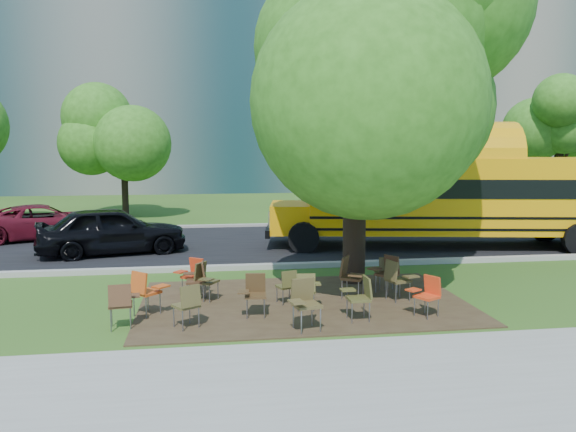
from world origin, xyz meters
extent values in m
plane|color=#284716|center=(0.00, 0.00, 0.00)|extent=(160.00, 160.00, 0.00)
cube|color=gray|center=(0.00, -5.00, 0.02)|extent=(60.00, 4.00, 0.04)
cube|color=#382819|center=(1.00, -0.50, 0.01)|extent=(7.00, 4.50, 0.03)
cube|color=black|center=(0.00, 7.00, 0.02)|extent=(80.00, 8.00, 0.04)
cube|color=gray|center=(0.00, 3.00, 0.07)|extent=(80.00, 0.25, 0.14)
cube|color=gray|center=(0.00, 11.10, 0.07)|extent=(80.00, 0.25, 0.14)
cube|color=slate|center=(-8.00, 36.00, 11.00)|extent=(38.00, 16.00, 22.00)
cube|color=gray|center=(24.00, 38.00, 12.50)|extent=(30.00, 16.00, 25.00)
cylinder|color=black|center=(-5.00, 16.00, 1.75)|extent=(0.32, 0.32, 3.50)
sphere|color=#2D6216|center=(-5.00, 16.00, 4.22)|extent=(4.80, 4.80, 4.80)
cylinder|color=black|center=(8.00, 14.00, 2.10)|extent=(0.38, 0.38, 4.20)
sphere|color=#2D6216|center=(8.00, 14.00, 5.04)|extent=(5.60, 5.60, 5.60)
cylinder|color=black|center=(16.00, 13.00, 1.80)|extent=(0.34, 0.34, 3.60)
sphere|color=#2D6216|center=(16.00, 13.00, 4.35)|extent=(5.00, 5.00, 5.00)
cylinder|color=black|center=(2.54, 1.10, 2.10)|extent=(0.56, 0.56, 4.20)
sphere|color=#2D6216|center=(2.54, 1.10, 5.26)|extent=(7.06, 7.06, 7.06)
cube|color=orange|center=(7.80, 5.32, 1.78)|extent=(11.29, 4.30, 2.46)
cube|color=black|center=(8.10, 5.27, 2.05)|extent=(10.70, 4.24, 0.60)
cube|color=orange|center=(1.74, 6.34, 1.00)|extent=(1.65, 2.39, 0.95)
cube|color=black|center=(7.80, 5.32, 1.15)|extent=(11.31, 4.33, 0.08)
cube|color=black|center=(7.80, 5.32, 0.78)|extent=(11.31, 4.33, 0.08)
cylinder|color=black|center=(1.96, 5.03, 0.50)|extent=(1.04, 0.46, 1.00)
cylinder|color=black|center=(2.37, 7.50, 0.50)|extent=(1.04, 0.46, 1.00)
cylinder|color=black|center=(10.88, 6.08, 0.50)|extent=(1.04, 0.46, 1.00)
cube|color=#4F301C|center=(-2.68, -1.72, 0.46)|extent=(0.47, 0.45, 0.05)
cube|color=#4F301C|center=(-2.66, -1.90, 0.68)|extent=(0.41, 0.14, 0.41)
cube|color=#4F301C|center=(-2.45, -1.55, 0.58)|extent=(0.26, 0.31, 0.03)
cylinder|color=slate|center=(-2.87, -1.57, 0.23)|extent=(0.02, 0.02, 0.46)
cylinder|color=slate|center=(-2.49, -1.87, 0.23)|extent=(0.02, 0.02, 0.46)
cube|color=#C04714|center=(-2.28, -0.97, 0.48)|extent=(0.62, 0.62, 0.05)
cube|color=#C04714|center=(-2.41, -1.11, 0.72)|extent=(0.38, 0.37, 0.43)
cube|color=#C04714|center=(-1.99, -1.03, 0.61)|extent=(0.38, 0.38, 0.03)
cylinder|color=slate|center=(-2.28, -0.71, 0.24)|extent=(0.03, 0.03, 0.48)
cylinder|color=slate|center=(-2.27, -1.22, 0.24)|extent=(0.03, 0.03, 0.48)
cube|color=#4F4522|center=(-1.47, -1.92, 0.45)|extent=(0.56, 0.56, 0.05)
cube|color=#4F4522|center=(-1.38, -2.07, 0.66)|extent=(0.39, 0.29, 0.40)
cube|color=#4F4522|center=(-1.34, -1.67, 0.56)|extent=(0.33, 0.35, 0.03)
cylinder|color=slate|center=(-1.70, -1.86, 0.22)|extent=(0.02, 0.02, 0.45)
cylinder|color=slate|center=(-1.24, -1.97, 0.22)|extent=(0.02, 0.02, 0.45)
cube|color=#442F18|center=(-0.13, -1.42, 0.45)|extent=(0.45, 0.43, 0.05)
cube|color=#442F18|center=(-0.11, -1.24, 0.67)|extent=(0.41, 0.13, 0.40)
cube|color=#442F18|center=(-0.38, -1.53, 0.57)|extent=(0.24, 0.30, 0.03)
cylinder|color=slate|center=(0.03, -1.60, 0.22)|extent=(0.02, 0.02, 0.45)
cylinder|color=slate|center=(-0.28, -1.23, 0.22)|extent=(0.02, 0.02, 0.45)
cube|color=brown|center=(0.93, -1.10, 0.43)|extent=(0.43, 0.41, 0.05)
cube|color=brown|center=(0.91, -1.27, 0.64)|extent=(0.39, 0.12, 0.38)
cube|color=brown|center=(1.16, -0.99, 0.54)|extent=(0.23, 0.28, 0.03)
cylinder|color=slate|center=(0.78, -0.93, 0.21)|extent=(0.02, 0.02, 0.43)
cylinder|color=slate|center=(1.07, -1.28, 0.21)|extent=(0.02, 0.02, 0.43)
cube|color=brown|center=(0.73, -2.39, 0.50)|extent=(0.56, 0.54, 0.06)
cube|color=brown|center=(0.68, -2.20, 0.74)|extent=(0.46, 0.21, 0.45)
cube|color=brown|center=(0.51, -2.61, 0.63)|extent=(0.31, 0.36, 0.03)
cylinder|color=slate|center=(0.96, -2.53, 0.25)|extent=(0.03, 0.03, 0.50)
cylinder|color=slate|center=(0.50, -2.26, 0.25)|extent=(0.03, 0.03, 0.50)
cube|color=#49461F|center=(1.82, -1.97, 0.46)|extent=(0.42, 0.44, 0.05)
cube|color=#49461F|center=(2.00, -1.96, 0.68)|extent=(0.11, 0.41, 0.41)
cube|color=#49461F|center=(1.67, -1.72, 0.58)|extent=(0.29, 0.23, 0.03)
cylinder|color=slate|center=(1.65, -2.14, 0.23)|extent=(0.02, 0.02, 0.46)
cylinder|color=slate|center=(1.99, -1.79, 0.23)|extent=(0.02, 0.02, 0.46)
cube|color=#4C4021|center=(3.06, -0.71, 0.48)|extent=(0.53, 0.55, 0.05)
cube|color=#4C4021|center=(2.88, -0.76, 0.71)|extent=(0.22, 0.44, 0.43)
cube|color=#4C4021|center=(3.27, -0.91, 0.61)|extent=(0.35, 0.31, 0.03)
cylinder|color=slate|center=(3.18, -0.49, 0.24)|extent=(0.03, 0.03, 0.48)
cylinder|color=slate|center=(2.94, -0.93, 0.24)|extent=(0.03, 0.03, 0.48)
cube|color=#3F2716|center=(-1.32, -0.05, 0.45)|extent=(0.41, 0.43, 0.05)
cube|color=#3F2716|center=(-1.14, -0.06, 0.67)|extent=(0.11, 0.40, 0.40)
cube|color=#3F2716|center=(-1.46, 0.20, 0.57)|extent=(0.29, 0.23, 0.03)
cylinder|color=slate|center=(-1.50, -0.21, 0.23)|extent=(0.02, 0.02, 0.45)
cylinder|color=slate|center=(-1.15, 0.12, 0.23)|extent=(0.02, 0.02, 0.45)
cube|color=#B83013|center=(-1.41, 0.46, 0.44)|extent=(0.56, 0.55, 0.05)
cube|color=#B83013|center=(-1.30, 0.60, 0.65)|extent=(0.37, 0.31, 0.39)
cube|color=#B83013|center=(-1.67, 0.49, 0.55)|extent=(0.33, 0.35, 0.03)
cylinder|color=slate|center=(-1.37, 0.23, 0.22)|extent=(0.02, 0.02, 0.44)
cylinder|color=slate|center=(-1.44, 0.69, 0.22)|extent=(0.02, 0.02, 0.44)
cube|color=#423A1C|center=(-1.07, -0.09, 0.44)|extent=(0.56, 0.57, 0.05)
cube|color=#423A1C|center=(-1.22, 0.01, 0.66)|extent=(0.30, 0.38, 0.40)
cube|color=#423A1C|center=(-1.09, -0.36, 0.56)|extent=(0.35, 0.34, 0.03)
cylinder|color=slate|center=(-0.84, -0.04, 0.22)|extent=(0.02, 0.02, 0.44)
cylinder|color=slate|center=(-1.31, -0.13, 0.22)|extent=(0.02, 0.02, 0.44)
cube|color=#48451F|center=(0.60, -0.58, 0.40)|extent=(0.46, 0.45, 0.04)
cube|color=#48451F|center=(0.65, -0.73, 0.59)|extent=(0.36, 0.19, 0.36)
cube|color=#48451F|center=(0.77, -0.40, 0.50)|extent=(0.26, 0.30, 0.03)
cylinder|color=slate|center=(0.42, -0.48, 0.20)|extent=(0.02, 0.02, 0.40)
cylinder|color=slate|center=(0.79, -0.68, 0.20)|extent=(0.02, 0.02, 0.40)
cube|color=#4B311A|center=(2.12, -0.41, 0.50)|extent=(0.62, 0.62, 0.06)
cube|color=#4B311A|center=(1.95, -0.30, 0.74)|extent=(0.32, 0.43, 0.44)
cube|color=#4B311A|center=(2.11, -0.71, 0.63)|extent=(0.39, 0.37, 0.03)
cylinder|color=slate|center=(2.38, -0.34, 0.25)|extent=(0.03, 0.03, 0.50)
cylinder|color=slate|center=(1.86, -0.47, 0.25)|extent=(0.03, 0.03, 0.50)
cube|color=#473B1F|center=(3.10, 0.40, 0.41)|extent=(0.39, 0.38, 0.05)
cube|color=#473B1F|center=(3.11, 0.23, 0.61)|extent=(0.37, 0.10, 0.37)
cube|color=#473B1F|center=(3.32, 0.53, 0.52)|extent=(0.21, 0.26, 0.03)
cylinder|color=slate|center=(2.94, 0.55, 0.21)|extent=(0.02, 0.02, 0.41)
cylinder|color=slate|center=(3.26, 0.25, 0.21)|extent=(0.02, 0.02, 0.41)
cube|color=#432818|center=(3.02, -0.05, 0.46)|extent=(0.57, 0.58, 0.05)
cube|color=#432818|center=(3.17, 0.05, 0.68)|extent=(0.30, 0.39, 0.41)
cube|color=#432818|center=(2.76, 0.07, 0.58)|extent=(0.36, 0.34, 0.03)
cylinder|color=slate|center=(2.97, -0.29, 0.23)|extent=(0.02, 0.02, 0.46)
cylinder|color=slate|center=(3.07, 0.19, 0.23)|extent=(0.02, 0.02, 0.46)
cube|color=red|center=(3.22, -1.92, 0.43)|extent=(0.53, 0.54, 0.05)
cube|color=red|center=(3.37, -1.84, 0.64)|extent=(0.27, 0.38, 0.38)
cube|color=red|center=(2.99, -1.79, 0.55)|extent=(0.34, 0.31, 0.03)
cylinder|color=slate|center=(3.16, -2.14, 0.22)|extent=(0.02, 0.02, 0.43)
cylinder|color=slate|center=(3.28, -1.70, 0.22)|extent=(0.02, 0.02, 0.43)
imported|color=black|center=(-4.00, 5.76, 0.77)|extent=(4.81, 2.84, 1.54)
imported|color=#580F1C|center=(-6.96, 9.15, 0.64)|extent=(5.06, 3.57, 1.28)
camera|label=1|loc=(-1.05, -12.22, 3.39)|focal=35.00mm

